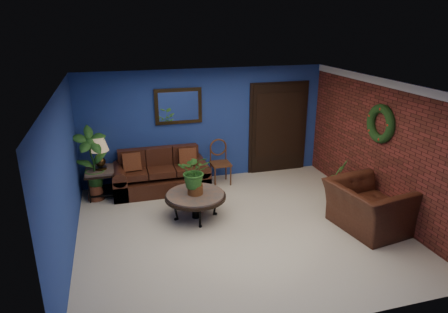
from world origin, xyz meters
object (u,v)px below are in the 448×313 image
object	(u,v)px
coffee_table	(195,197)
end_table	(102,175)
table_lamp	(99,150)
armchair	(368,207)
side_chair	(220,159)
sofa	(161,177)

from	to	relation	value
coffee_table	end_table	world-z (taller)	end_table
table_lamp	armchair	size ratio (longest dim) A/B	0.50
end_table	side_chair	xyz separation A→B (m)	(2.52, 0.07, 0.10)
table_lamp	side_chair	size ratio (longest dim) A/B	0.65
sofa	side_chair	size ratio (longest dim) A/B	2.03
end_table	coffee_table	bearing A→B (deg)	-41.15
end_table	side_chair	size ratio (longest dim) A/B	0.67
armchair	end_table	bearing A→B (deg)	50.40
coffee_table	table_lamp	size ratio (longest dim) A/B	1.75
table_lamp	side_chair	bearing A→B (deg)	1.65
sofa	coffee_table	bearing A→B (deg)	-72.85
armchair	sofa	bearing A→B (deg)	41.73
coffee_table	end_table	distance (m)	2.19
table_lamp	armchair	bearing A→B (deg)	-30.82
table_lamp	armchair	distance (m)	5.22
sofa	armchair	size ratio (longest dim) A/B	1.57
coffee_table	sofa	bearing A→B (deg)	107.15
armchair	side_chair	bearing A→B (deg)	26.45
side_chair	armchair	bearing A→B (deg)	-55.69
coffee_table	end_table	size ratio (longest dim) A/B	1.70
side_chair	coffee_table	bearing A→B (deg)	-120.87
side_chair	armchair	size ratio (longest dim) A/B	0.77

